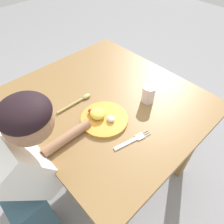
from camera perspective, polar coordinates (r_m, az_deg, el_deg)
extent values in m
plane|color=gray|center=(1.73, -0.92, -14.58)|extent=(8.00, 8.00, 0.00)
cube|color=olive|center=(1.14, -1.35, 3.36)|extent=(1.02, 0.91, 0.03)
cube|color=olive|center=(1.57, -21.67, -5.56)|extent=(0.07, 0.07, 0.72)
cube|color=olive|center=(1.81, -1.56, 6.72)|extent=(0.07, 0.07, 0.72)
cube|color=olive|center=(1.49, 20.77, -8.81)|extent=(0.07, 0.07, 0.72)
cylinder|color=gold|center=(1.01, -2.14, -1.93)|extent=(0.24, 0.24, 0.02)
ellipsoid|color=#EACC49|center=(1.00, -4.05, -0.45)|extent=(0.08, 0.07, 0.04)
ellipsoid|color=red|center=(1.02, -5.88, 0.18)|extent=(0.04, 0.03, 0.03)
ellipsoid|color=red|center=(1.01, -4.94, -0.76)|extent=(0.04, 0.04, 0.03)
ellipsoid|color=white|center=(0.99, -0.33, -1.93)|extent=(0.04, 0.03, 0.02)
cube|color=silver|center=(0.93, 3.83, -8.84)|extent=(0.04, 0.12, 0.01)
cube|color=silver|center=(0.96, 7.84, -6.82)|extent=(0.04, 0.05, 0.01)
cylinder|color=silver|center=(0.97, 10.03, -6.35)|extent=(0.01, 0.04, 0.00)
cylinder|color=silver|center=(0.98, 9.63, -5.90)|extent=(0.01, 0.04, 0.00)
cylinder|color=silver|center=(0.98, 9.24, -5.46)|extent=(0.01, 0.04, 0.00)
cylinder|color=tan|center=(1.10, -11.57, 1.76)|extent=(0.02, 0.16, 0.01)
ellipsoid|color=tan|center=(1.14, -7.20, 4.40)|extent=(0.03, 0.05, 0.02)
cylinder|color=silver|center=(1.10, 10.16, 5.01)|extent=(0.07, 0.07, 0.10)
cube|color=#345363|center=(1.33, -20.10, -25.87)|extent=(0.22, 0.16, 0.60)
cube|color=white|center=(0.93, -22.86, -14.24)|extent=(0.19, 0.30, 0.37)
sphere|color=#9E7051|center=(0.76, -22.53, -2.21)|extent=(0.18, 0.18, 0.18)
ellipsoid|color=black|center=(0.73, -23.43, -0.08)|extent=(0.19, 0.19, 0.10)
cylinder|color=#9E7051|center=(0.95, -12.48, -6.94)|extent=(0.04, 0.25, 0.04)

